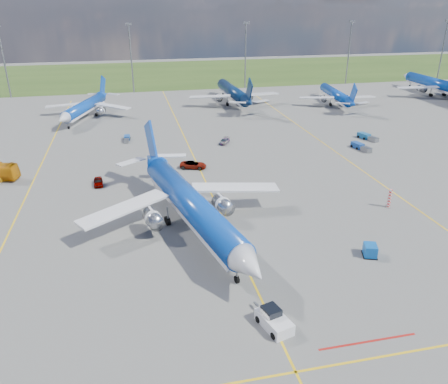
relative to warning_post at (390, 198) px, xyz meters
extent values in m
plane|color=#5A5A57|center=(-26.00, -8.00, -1.50)|extent=(400.00, 400.00, 0.00)
cube|color=#2D4719|center=(-26.00, 142.00, -1.50)|extent=(400.00, 80.00, 0.01)
cube|color=yellow|center=(-26.00, 22.00, -1.49)|extent=(0.25, 160.00, 0.02)
cube|color=yellow|center=(-26.00, -28.00, -1.49)|extent=(60.00, 0.25, 0.02)
cube|color=yellow|center=(-56.00, 32.00, -1.49)|extent=(0.25, 120.00, 0.02)
cube|color=yellow|center=(4.00, 32.00, -1.49)|extent=(0.25, 120.00, 0.02)
cube|color=#A5140F|center=(-18.00, -26.00, -1.49)|extent=(10.00, 0.25, 0.02)
cylinder|color=slate|center=(-76.00, 102.00, 9.50)|extent=(0.50, 0.50, 22.00)
cylinder|color=slate|center=(-36.00, 102.00, 9.50)|extent=(0.50, 0.50, 22.00)
cube|color=slate|center=(-36.00, 102.00, 20.80)|extent=(2.20, 0.50, 0.80)
cylinder|color=slate|center=(4.00, 102.00, 9.50)|extent=(0.50, 0.50, 22.00)
cube|color=slate|center=(4.00, 102.00, 20.80)|extent=(2.20, 0.50, 0.80)
cylinder|color=slate|center=(44.00, 102.00, 9.50)|extent=(0.50, 0.50, 22.00)
cube|color=slate|center=(44.00, 102.00, 20.80)|extent=(2.20, 0.50, 0.80)
cylinder|color=slate|center=(84.00, 102.00, 9.50)|extent=(0.50, 0.50, 22.00)
cube|color=slate|center=(84.00, 102.00, 20.80)|extent=(2.20, 0.50, 0.80)
cylinder|color=red|center=(0.00, 0.00, 0.00)|extent=(0.50, 0.50, 3.00)
cube|color=silver|center=(-26.04, -22.13, -0.88)|extent=(3.16, 4.46, 1.25)
cube|color=black|center=(-26.20, -21.57, -0.01)|extent=(1.96, 2.09, 0.86)
cube|color=slate|center=(-26.74, -19.74, -0.97)|extent=(0.88, 2.27, 0.19)
cube|color=#0B51A7|center=(-10.06, -12.16, -0.73)|extent=(2.08, 2.31, 1.53)
imported|color=#999999|center=(-44.52, 18.80, -0.86)|extent=(1.73, 3.84, 1.28)
imported|color=#999999|center=(-27.12, 23.48, -0.80)|extent=(5.53, 3.84, 1.40)
imported|color=#999999|center=(-17.91, 37.46, -0.92)|extent=(3.44, 4.26, 1.16)
cube|color=navy|center=(9.71, 28.18, -0.90)|extent=(2.07, 3.10, 1.21)
cube|color=slate|center=(10.27, 25.38, -1.01)|extent=(1.72, 2.41, 0.99)
cube|color=#184790|center=(-39.22, 45.34, -1.02)|extent=(1.42, 2.38, 0.97)
cube|color=slate|center=(-39.41, 43.06, -1.10)|extent=(1.20, 1.84, 0.79)
cube|color=#17568C|center=(14.72, 34.54, -0.89)|extent=(2.36, 3.21, 1.22)
cube|color=slate|center=(15.61, 31.80, -1.00)|extent=(1.94, 2.51, 1.00)
camera|label=1|loc=(-38.18, -54.35, 28.17)|focal=35.00mm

